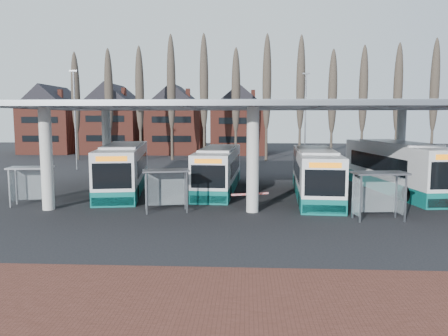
# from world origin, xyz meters

# --- Properties ---
(ground) EXTENTS (140.00, 140.00, 0.00)m
(ground) POSITION_xyz_m (0.00, 0.00, 0.00)
(ground) COLOR black
(ground) RESTS_ON ground
(station_canopy) EXTENTS (32.00, 16.00, 6.34)m
(station_canopy) POSITION_xyz_m (0.00, 8.00, 5.68)
(station_canopy) COLOR silver
(station_canopy) RESTS_ON ground
(poplar_row) EXTENTS (45.10, 1.10, 14.50)m
(poplar_row) POSITION_xyz_m (0.00, 33.00, 8.78)
(poplar_row) COLOR #473D33
(poplar_row) RESTS_ON ground
(townhouse_row) EXTENTS (36.80, 10.30, 12.25)m
(townhouse_row) POSITION_xyz_m (-15.75, 44.00, 5.94)
(townhouse_row) COLOR maroon
(townhouse_row) RESTS_ON ground
(lamp_post_a) EXTENTS (0.80, 0.16, 10.17)m
(lamp_post_a) POSITION_xyz_m (-18.00, 22.00, 5.34)
(lamp_post_a) COLOR slate
(lamp_post_a) RESTS_ON ground
(lamp_post_b) EXTENTS (0.80, 0.16, 10.17)m
(lamp_post_b) POSITION_xyz_m (6.00, 26.00, 5.34)
(lamp_post_b) COLOR slate
(lamp_post_b) RESTS_ON ground
(bus_0) EXTENTS (4.67, 12.72, 3.46)m
(bus_0) POSITION_xyz_m (-9.43, 9.46, 1.63)
(bus_0) COLOR silver
(bus_0) RESTS_ON ground
(bus_1) EXTENTS (3.02, 11.61, 3.20)m
(bus_1) POSITION_xyz_m (-2.44, 10.17, 1.51)
(bus_1) COLOR silver
(bus_1) RESTS_ON ground
(bus_2) EXTENTS (3.30, 11.97, 3.29)m
(bus_2) POSITION_xyz_m (4.34, 7.70, 1.55)
(bus_2) COLOR silver
(bus_2) RESTS_ON ground
(bus_3) EXTENTS (4.62, 13.38, 3.65)m
(bus_3) POSITION_xyz_m (10.65, 10.29, 1.72)
(bus_3) COLOR silver
(bus_3) RESTS_ON ground
(shelter_0) EXTENTS (2.73, 1.62, 2.40)m
(shelter_0) POSITION_xyz_m (-13.54, 3.69, 1.75)
(shelter_0) COLOR gray
(shelter_0) RESTS_ON ground
(shelter_1) EXTENTS (2.87, 1.90, 2.44)m
(shelter_1) POSITION_xyz_m (-4.97, 2.36, 1.78)
(shelter_1) COLOR gray
(shelter_1) RESTS_ON ground
(shelter_2) EXTENTS (2.89, 1.66, 2.56)m
(shelter_2) POSITION_xyz_m (6.61, 0.98, 1.86)
(shelter_2) COLOR gray
(shelter_2) RESTS_ON ground
(barrier) EXTENTS (2.18, 0.97, 1.13)m
(barrier) POSITION_xyz_m (-0.14, 2.96, 0.88)
(barrier) COLOR black
(barrier) RESTS_ON ground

